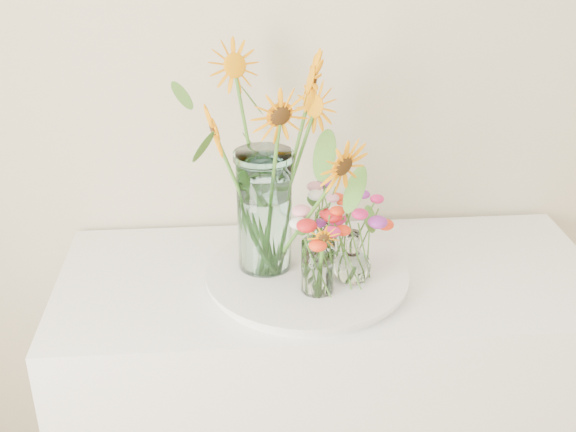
% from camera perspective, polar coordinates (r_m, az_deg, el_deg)
% --- Properties ---
extents(counter, '(1.40, 0.60, 0.90)m').
position_cam_1_polar(counter, '(2.14, 3.07, -15.04)').
color(counter, white).
rests_on(counter, ground_plane).
extents(tray, '(0.49, 0.49, 0.02)m').
position_cam_1_polar(tray, '(1.83, 1.53, -4.87)').
color(tray, white).
rests_on(tray, counter).
extents(mason_jar, '(0.17, 0.17, 0.31)m').
position_cam_1_polar(mason_jar, '(1.78, -1.88, 0.37)').
color(mason_jar, '#BDF7F5').
rests_on(mason_jar, tray).
extents(sunflower_bouquet, '(0.96, 0.96, 0.57)m').
position_cam_1_polar(sunflower_bouquet, '(1.73, -1.94, 4.17)').
color(sunflower_bouquet, orange).
rests_on(sunflower_bouquet, tray).
extents(small_vase_a, '(0.10, 0.10, 0.14)m').
position_cam_1_polar(small_vase_a, '(1.71, 2.37, -4.07)').
color(small_vase_a, white).
rests_on(small_vase_a, tray).
extents(wildflower_posy_a, '(0.20, 0.20, 0.23)m').
position_cam_1_polar(wildflower_posy_a, '(1.69, 2.39, -2.75)').
color(wildflower_posy_a, red).
rests_on(wildflower_posy_a, tray).
extents(small_vase_b, '(0.12, 0.12, 0.14)m').
position_cam_1_polar(small_vase_b, '(1.77, 5.11, -3.22)').
color(small_vase_b, white).
rests_on(small_vase_b, tray).
extents(wildflower_posy_b, '(0.21, 0.21, 0.23)m').
position_cam_1_polar(wildflower_posy_b, '(1.74, 5.17, -1.93)').
color(wildflower_posy_b, red).
rests_on(wildflower_posy_b, tray).
extents(small_vase_c, '(0.08, 0.08, 0.11)m').
position_cam_1_polar(small_vase_c, '(1.90, 3.08, -1.35)').
color(small_vase_c, white).
rests_on(small_vase_c, tray).
extents(wildflower_posy_c, '(0.20, 0.20, 0.20)m').
position_cam_1_polar(wildflower_posy_c, '(1.88, 3.11, -0.13)').
color(wildflower_posy_c, red).
rests_on(wildflower_posy_c, tray).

